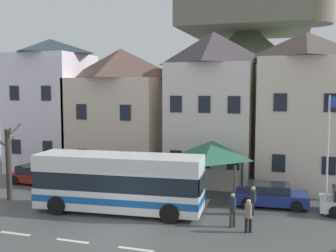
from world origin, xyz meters
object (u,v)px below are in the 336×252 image
(hilltop_castle, at_px, (247,77))
(public_bench, at_px, (242,183))
(townhouse_01, at_px, (121,112))
(pedestrian_00, at_px, (248,214))
(flagpole, at_px, (330,146))
(parked_car_02, at_px, (270,195))
(townhouse_00, at_px, (52,105))
(bus_shelter, at_px, (212,150))
(townhouse_03, at_px, (304,111))
(transit_bus, at_px, (119,183))
(parked_car_00, at_px, (38,175))
(bare_tree_01, at_px, (8,162))
(pedestrian_01, at_px, (253,198))
(townhouse_02, at_px, (213,107))
(pedestrian_02, at_px, (233,208))

(hilltop_castle, relative_size, public_bench, 20.41)
(townhouse_01, height_order, pedestrian_00, townhouse_01)
(public_bench, xyz_separation_m, flagpole, (4.97, -3.85, 3.24))
(townhouse_01, height_order, parked_car_02, townhouse_01)
(townhouse_00, xyz_separation_m, bus_shelter, (14.11, -4.44, -2.37))
(townhouse_01, distance_m, pedestrian_00, 15.45)
(flagpole, bearing_deg, public_bench, 142.23)
(townhouse_03, relative_size, parked_car_02, 2.52)
(townhouse_03, bearing_deg, bus_shelter, -139.95)
(transit_bus, bearing_deg, pedestrian_00, -13.27)
(parked_car_00, xyz_separation_m, bare_tree_01, (0.79, -3.95, 1.64))
(hilltop_castle, distance_m, pedestrian_00, 30.73)
(bus_shelter, height_order, pedestrian_01, bus_shelter)
(hilltop_castle, relative_size, bus_shelter, 8.90)
(townhouse_03, height_order, flagpole, townhouse_03)
(pedestrian_00, bearing_deg, townhouse_03, 75.69)
(townhouse_02, xyz_separation_m, transit_bus, (-3.36, -8.76, -3.74))
(townhouse_01, xyz_separation_m, pedestrian_01, (10.87, -7.46, -3.95))
(hilltop_castle, relative_size, parked_car_02, 7.77)
(bus_shelter, xyz_separation_m, pedestrian_02, (2.01, -4.87, -2.00))
(parked_car_02, distance_m, pedestrian_02, 4.45)
(parked_car_02, height_order, public_bench, parked_car_02)
(public_bench, bearing_deg, pedestrian_01, -76.40)
(parked_car_02, height_order, pedestrian_01, pedestrian_01)
(townhouse_00, xyz_separation_m, parked_car_02, (17.65, -5.15, -4.68))
(pedestrian_01, height_order, public_bench, pedestrian_01)
(hilltop_castle, bearing_deg, flagpole, -74.43)
(public_bench, xyz_separation_m, bare_tree_01, (-13.12, -6.37, 1.80))
(transit_bus, height_order, parked_car_02, transit_bus)
(townhouse_03, xyz_separation_m, pedestrian_01, (-2.57, -7.16, -4.29))
(parked_car_02, bearing_deg, pedestrian_00, -102.66)
(parked_car_00, relative_size, bare_tree_01, 0.90)
(townhouse_02, bearing_deg, transit_bus, -111.01)
(pedestrian_01, bearing_deg, townhouse_00, 157.12)
(parked_car_02, bearing_deg, public_bench, 119.49)
(townhouse_01, height_order, bus_shelter, townhouse_01)
(townhouse_01, relative_size, transit_bus, 1.05)
(flagpole, height_order, bare_tree_01, flagpole)
(townhouse_02, height_order, townhouse_03, townhouse_02)
(bus_shelter, xyz_separation_m, pedestrian_00, (2.81, -5.40, -2.06))
(transit_bus, height_order, flagpole, flagpole)
(pedestrian_00, bearing_deg, bare_tree_01, 174.71)
(parked_car_00, bearing_deg, pedestrian_02, -13.85)
(townhouse_00, relative_size, pedestrian_02, 6.37)
(pedestrian_01, bearing_deg, flagpole, 16.84)
(townhouse_00, bearing_deg, transit_bus, -41.57)
(pedestrian_00, relative_size, bare_tree_01, 0.35)
(hilltop_castle, bearing_deg, parked_car_00, -115.59)
(hilltop_castle, relative_size, bare_tree_01, 7.02)
(townhouse_01, xyz_separation_m, transit_bus, (3.90, -9.12, -3.28))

